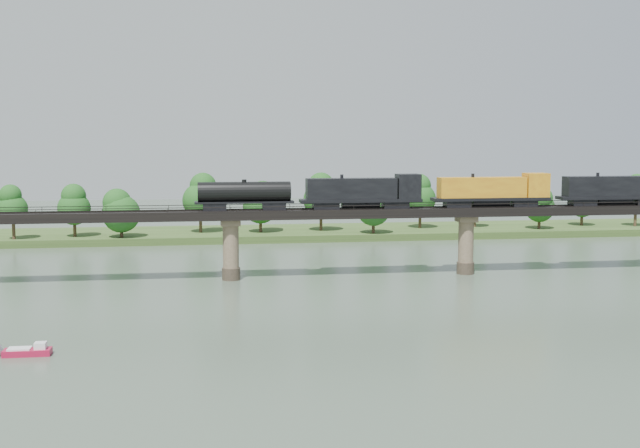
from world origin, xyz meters
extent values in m
plane|color=#3A4A3C|center=(0.00, 0.00, 0.00)|extent=(400.00, 400.00, 0.00)
cube|color=#304A1D|center=(0.00, 85.00, 0.80)|extent=(300.00, 24.00, 1.60)
cylinder|color=#473A2D|center=(0.00, 30.00, 1.00)|extent=(3.00, 3.00, 2.00)
cylinder|color=#7F6B53|center=(0.00, 30.00, 5.50)|extent=(2.60, 2.60, 9.00)
cube|color=#7F6B53|center=(0.00, 30.00, 9.50)|extent=(3.20, 3.20, 1.00)
cylinder|color=#473A2D|center=(40.00, 30.00, 1.00)|extent=(3.00, 3.00, 2.00)
cylinder|color=#7F6B53|center=(40.00, 30.00, 5.50)|extent=(2.60, 2.60, 9.00)
cube|color=#7F6B53|center=(40.00, 30.00, 9.50)|extent=(3.20, 3.20, 1.00)
cube|color=black|center=(0.00, 30.00, 10.75)|extent=(220.00, 5.00, 1.50)
cube|color=black|center=(0.00, 29.25, 11.58)|extent=(220.00, 0.12, 0.16)
cube|color=black|center=(0.00, 30.75, 11.58)|extent=(220.00, 0.12, 0.16)
cube|color=black|center=(0.00, 27.60, 12.20)|extent=(220.00, 0.10, 0.10)
cube|color=black|center=(0.00, 32.40, 12.20)|extent=(220.00, 0.10, 0.10)
cube|color=black|center=(0.00, 27.60, 11.85)|extent=(0.08, 0.08, 0.70)
cube|color=black|center=(0.00, 32.40, 11.85)|extent=(0.08, 0.08, 0.70)
cylinder|color=#382619|center=(-44.43, 76.31, 3.35)|extent=(0.70, 0.70, 3.51)
sphere|color=#144614|center=(-44.43, 76.31, 8.03)|extent=(6.31, 6.31, 6.31)
sphere|color=#144614|center=(-44.43, 76.31, 10.96)|extent=(4.73, 4.73, 4.73)
cylinder|color=#382619|center=(-32.24, 78.84, 3.27)|extent=(0.70, 0.70, 3.34)
sphere|color=#144614|center=(-32.24, 78.84, 7.73)|extent=(7.18, 7.18, 7.18)
sphere|color=#144614|center=(-32.24, 78.84, 10.52)|extent=(5.39, 5.39, 5.39)
cylinder|color=#382619|center=(-22.01, 76.15, 3.01)|extent=(0.70, 0.70, 2.83)
sphere|color=#144614|center=(-22.01, 76.15, 6.78)|extent=(8.26, 8.26, 8.26)
sphere|color=#144614|center=(-22.01, 76.15, 9.14)|extent=(6.19, 6.19, 6.19)
cylinder|color=#382619|center=(-5.04, 82.68, 3.58)|extent=(0.70, 0.70, 3.96)
sphere|color=#144614|center=(-5.04, 82.68, 8.87)|extent=(8.07, 8.07, 8.07)
sphere|color=#144614|center=(-5.04, 82.68, 12.17)|extent=(6.05, 6.05, 6.05)
cylinder|color=#382619|center=(8.52, 81.14, 3.23)|extent=(0.70, 0.70, 3.27)
sphere|color=#144614|center=(8.52, 81.14, 7.59)|extent=(8.03, 8.03, 8.03)
sphere|color=#144614|center=(8.52, 81.14, 10.31)|extent=(6.02, 6.02, 6.02)
cylinder|color=#382619|center=(22.65, 82.31, 3.56)|extent=(0.70, 0.70, 3.92)
sphere|color=#144614|center=(22.65, 82.31, 8.79)|extent=(8.29, 8.29, 8.29)
sphere|color=#144614|center=(22.65, 82.31, 12.05)|extent=(6.21, 6.21, 6.21)
cylinder|color=#382619|center=(33.59, 75.35, 3.11)|extent=(0.70, 0.70, 3.02)
sphere|color=#144614|center=(33.59, 75.35, 7.15)|extent=(7.74, 7.74, 7.74)
sphere|color=#144614|center=(33.59, 75.35, 9.67)|extent=(5.80, 5.80, 5.80)
cylinder|color=#382619|center=(46.81, 84.03, 3.50)|extent=(0.70, 0.70, 3.80)
sphere|color=#144614|center=(46.81, 84.03, 8.56)|extent=(7.47, 7.47, 7.47)
sphere|color=#144614|center=(46.81, 84.03, 11.73)|extent=(5.60, 5.60, 5.60)
cylinder|color=#382619|center=(60.48, 84.26, 3.29)|extent=(0.70, 0.70, 3.38)
sphere|color=#144614|center=(60.48, 84.26, 7.80)|extent=(6.23, 6.23, 6.23)
sphere|color=#144614|center=(60.48, 84.26, 10.62)|extent=(4.67, 4.67, 4.67)
cylinder|color=#382619|center=(74.35, 78.39, 2.99)|extent=(0.70, 0.70, 2.77)
sphere|color=#144614|center=(74.35, 78.39, 6.68)|extent=(7.04, 7.04, 7.04)
sphere|color=#144614|center=(74.35, 78.39, 8.99)|extent=(5.28, 5.28, 5.28)
cylinder|color=#382619|center=(87.62, 83.57, 3.07)|extent=(0.70, 0.70, 2.94)
sphere|color=#144614|center=(87.62, 83.57, 7.00)|extent=(6.73, 6.73, 6.73)
sphere|color=#144614|center=(87.62, 83.57, 9.45)|extent=(5.05, 5.05, 5.05)
cylinder|color=#382619|center=(99.73, 80.10, 3.57)|extent=(0.70, 0.70, 3.94)
sphere|color=#144614|center=(99.73, 80.10, 8.83)|extent=(6.17, 6.17, 6.17)
sphere|color=#144614|center=(99.73, 80.10, 12.11)|extent=(4.62, 4.62, 4.62)
cube|color=black|center=(60.87, 30.00, 12.09)|extent=(4.30, 2.58, 1.18)
cube|color=black|center=(66.78, 30.00, 12.84)|extent=(20.42, 3.22, 0.54)
cube|color=black|center=(65.17, 30.00, 14.83)|extent=(15.05, 2.90, 3.44)
cylinder|color=black|center=(66.78, 30.00, 12.25)|extent=(6.45, 1.50, 1.50)
cube|color=black|center=(50.12, 30.00, 12.09)|extent=(4.30, 2.58, 1.18)
cube|color=black|center=(38.30, 30.00, 12.09)|extent=(4.30, 2.58, 1.18)
cube|color=black|center=(44.21, 30.00, 12.84)|extent=(20.42, 3.22, 0.54)
cube|color=gold|center=(42.60, 30.00, 14.83)|extent=(15.05, 2.90, 3.44)
cube|color=gold|center=(52.27, 30.00, 15.15)|extent=(3.87, 3.22, 4.08)
cylinder|color=black|center=(44.21, 30.00, 12.25)|extent=(6.45, 1.50, 1.50)
cube|color=black|center=(27.55, 30.00, 12.09)|extent=(4.30, 2.58, 1.18)
cube|color=black|center=(15.73, 30.00, 12.09)|extent=(4.30, 2.58, 1.18)
cube|color=black|center=(21.64, 30.00, 12.84)|extent=(20.42, 3.22, 0.54)
cube|color=black|center=(20.03, 30.00, 14.83)|extent=(15.05, 2.90, 3.44)
cube|color=black|center=(29.70, 30.00, 15.15)|extent=(3.87, 3.22, 4.08)
cylinder|color=black|center=(21.64, 30.00, 12.25)|extent=(6.45, 1.50, 1.50)
cube|color=black|center=(7.13, 30.00, 12.09)|extent=(3.76, 2.36, 1.18)
cube|color=black|center=(-2.54, 30.00, 12.09)|extent=(3.76, 2.36, 1.18)
cube|color=black|center=(2.30, 30.00, 12.79)|extent=(16.12, 2.58, 0.32)
cylinder|color=black|center=(2.30, 30.00, 14.51)|extent=(15.05, 3.22, 3.22)
cylinder|color=black|center=(2.30, 30.00, 16.23)|extent=(0.75, 0.75, 0.54)
cube|color=#A31234|center=(-23.42, -12.58, 0.35)|extent=(5.01, 1.85, 0.70)
cube|color=white|center=(-24.22, -12.57, 0.75)|extent=(2.41, 1.52, 0.25)
cube|color=white|center=(-22.02, -12.59, 1.05)|extent=(1.21, 1.21, 0.70)
camera|label=1|loc=(-4.32, -100.66, 23.68)|focal=45.00mm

